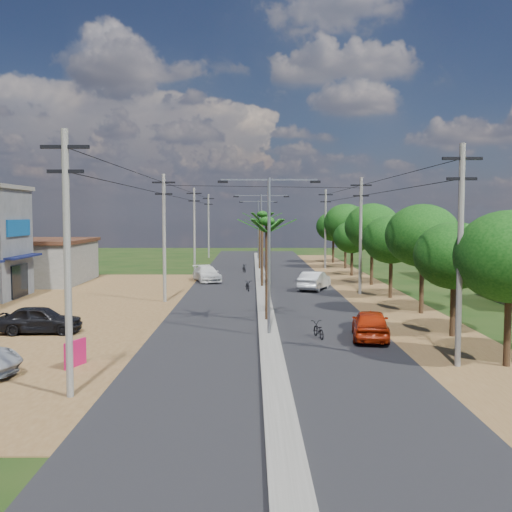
{
  "coord_description": "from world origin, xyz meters",
  "views": [
    {
      "loc": [
        -0.86,
        -29.87,
        6.19
      ],
      "look_at": [
        -0.54,
        15.78,
        3.0
      ],
      "focal_mm": 42.0,
      "sensor_mm": 36.0,
      "label": 1
    }
  ],
  "objects": [
    {
      "name": "ground",
      "position": [
        0.0,
        0.0,
        0.0
      ],
      "size": [
        160.0,
        160.0,
        0.0
      ],
      "primitive_type": "plane",
      "color": "black",
      "rests_on": "ground"
    },
    {
      "name": "utility_pole_e_b",
      "position": [
        7.5,
        16.0,
        4.76
      ],
      "size": [
        1.6,
        0.24,
        9.0
      ],
      "color": "#605E56",
      "rests_on": "ground"
    },
    {
      "name": "dirt_lot_west",
      "position": [
        -15.0,
        8.0,
        0.02
      ],
      "size": [
        18.0,
        46.0,
        0.04
      ],
      "primitive_type": "cube",
      "color": "brown",
      "rests_on": "ground"
    },
    {
      "name": "utility_pole_e_a",
      "position": [
        7.5,
        -6.0,
        4.76
      ],
      "size": [
        1.6,
        0.24,
        9.0
      ],
      "color": "#605E56",
      "rests_on": "ground"
    },
    {
      "name": "tree_east_f",
      "position": [
        9.2,
        30.0,
        3.89
      ],
      "size": [
        3.8,
        3.8,
        5.52
      ],
      "color": "black",
      "rests_on": "ground"
    },
    {
      "name": "dirt_shoulder_east",
      "position": [
        8.5,
        15.0,
        0.01
      ],
      "size": [
        5.0,
        90.0,
        0.03
      ],
      "primitive_type": "cube",
      "color": "brown",
      "rests_on": "ground"
    },
    {
      "name": "utility_pole_e_c",
      "position": [
        7.5,
        38.0,
        4.76
      ],
      "size": [
        1.6,
        0.24,
        9.0
      ],
      "color": "#605E56",
      "rests_on": "ground"
    },
    {
      "name": "palm_median_near",
      "position": [
        0.0,
        4.0,
        5.54
      ],
      "size": [
        2.0,
        2.0,
        6.15
      ],
      "color": "black",
      "rests_on": "ground"
    },
    {
      "name": "car_red_near",
      "position": [
        5.0,
        -0.72,
        0.74
      ],
      "size": [
        2.38,
        4.58,
        1.49
      ],
      "primitive_type": "imported",
      "rotation": [
        0.0,
        0.0,
        2.99
      ],
      "color": "#9B2008",
      "rests_on": "ground"
    },
    {
      "name": "car_white_far",
      "position": [
        -5.0,
        24.73,
        0.7
      ],
      "size": [
        3.27,
        5.15,
        1.39
      ],
      "primitive_type": "imported",
      "rotation": [
        0.0,
        0.0,
        0.3
      ],
      "color": "silver",
      "rests_on": "ground"
    },
    {
      "name": "car_silver_mid",
      "position": [
        4.24,
        18.61,
        0.76
      ],
      "size": [
        3.18,
        4.87,
        1.52
      ],
      "primitive_type": "imported",
      "rotation": [
        0.0,
        0.0,
        2.77
      ],
      "color": "#A5A9AE",
      "rests_on": "ground"
    },
    {
      "name": "tree_east_e",
      "position": [
        9.6,
        22.0,
        5.09
      ],
      "size": [
        4.8,
        4.8,
        7.14
      ],
      "color": "black",
      "rests_on": "ground"
    },
    {
      "name": "tree_east_a",
      "position": [
        9.5,
        -6.0,
        4.49
      ],
      "size": [
        4.4,
        4.4,
        6.37
      ],
      "color": "black",
      "rests_on": "ground"
    },
    {
      "name": "roadside_sign",
      "position": [
        -8.0,
        -6.0,
        0.56
      ],
      "size": [
        0.55,
        1.29,
        1.12
      ],
      "rotation": [
        0.0,
        0.0,
        -0.36
      ],
      "color": "#A70F44",
      "rests_on": "ground"
    },
    {
      "name": "median",
      "position": [
        0.0,
        18.0,
        0.09
      ],
      "size": [
        1.0,
        90.0,
        0.18
      ],
      "primitive_type": "cube",
      "color": "#605E56",
      "rests_on": "ground"
    },
    {
      "name": "tree_east_g",
      "position": [
        9.8,
        38.0,
        5.24
      ],
      "size": [
        5.0,
        5.0,
        7.38
      ],
      "color": "black",
      "rests_on": "ground"
    },
    {
      "name": "tree_east_h",
      "position": [
        9.5,
        46.0,
        4.64
      ],
      "size": [
        4.4,
        4.4,
        6.52
      ],
      "color": "black",
      "rests_on": "ground"
    },
    {
      "name": "low_shed",
      "position": [
        -21.0,
        24.0,
        1.97
      ],
      "size": [
        10.4,
        10.4,
        3.95
      ],
      "color": "#605E56",
      "rests_on": "ground"
    },
    {
      "name": "palm_median_far",
      "position": [
        0.0,
        36.0,
        5.26
      ],
      "size": [
        2.0,
        2.0,
        5.85
      ],
      "color": "black",
      "rests_on": "ground"
    },
    {
      "name": "moto_rider_west_a",
      "position": [
        -1.2,
        18.05,
        0.42
      ],
      "size": [
        0.8,
        1.67,
        0.84
      ],
      "primitive_type": "imported",
      "rotation": [
        0.0,
        0.0,
        0.15
      ],
      "color": "black",
      "rests_on": "ground"
    },
    {
      "name": "utility_pole_w_b",
      "position": [
        -7.0,
        12.0,
        4.76
      ],
      "size": [
        1.6,
        0.24,
        9.0
      ],
      "color": "#605E56",
      "rests_on": "ground"
    },
    {
      "name": "car_parked_dark",
      "position": [
        -11.83,
        0.83,
        0.72
      ],
      "size": [
        4.29,
        1.85,
        1.44
      ],
      "primitive_type": "imported",
      "rotation": [
        0.0,
        0.0,
        1.6
      ],
      "color": "black",
      "rests_on": "ground"
    },
    {
      "name": "tree_east_d",
      "position": [
        9.4,
        14.0,
        4.34
      ],
      "size": [
        4.2,
        4.2,
        6.13
      ],
      "color": "black",
      "rests_on": "ground"
    },
    {
      "name": "streetlight_near",
      "position": [
        0.0,
        0.0,
        4.79
      ],
      "size": [
        5.1,
        0.18,
        8.0
      ],
      "color": "gray",
      "rests_on": "ground"
    },
    {
      "name": "tree_east_b",
      "position": [
        9.3,
        0.0,
        4.11
      ],
      "size": [
        4.0,
        4.0,
        5.83
      ],
      "color": "black",
      "rests_on": "ground"
    },
    {
      "name": "utility_pole_w_c",
      "position": [
        -7.0,
        34.0,
        4.76
      ],
      "size": [
        1.6,
        0.24,
        9.0
      ],
      "color": "#605E56",
      "rests_on": "ground"
    },
    {
      "name": "palm_median_mid",
      "position": [
        0.0,
        20.0,
        5.9
      ],
      "size": [
        2.0,
        2.0,
        6.55
      ],
      "color": "black",
      "rests_on": "ground"
    },
    {
      "name": "road",
      "position": [
        0.0,
        15.0,
        0.02
      ],
      "size": [
        12.0,
        110.0,
        0.04
      ],
      "primitive_type": "cube",
      "color": "black",
      "rests_on": "ground"
    },
    {
      "name": "tree_east_c",
      "position": [
        9.7,
        7.0,
        4.86
      ],
      "size": [
        4.6,
        4.6,
        6.83
      ],
      "color": "black",
      "rests_on": "ground"
    },
    {
      "name": "utility_pole_w_d",
      "position": [
        -7.0,
        55.0,
        4.76
      ],
      "size": [
        1.6,
        0.24,
        9.0
      ],
      "color": "#605E56",
      "rests_on": "ground"
    },
    {
      "name": "utility_pole_w_a",
      "position": [
        -7.0,
        -10.0,
        4.76
      ],
      "size": [
        1.6,
        0.24,
        9.0
      ],
      "color": "#605E56",
      "rests_on": "ground"
    },
    {
      "name": "streetlight_far",
      "position": [
        0.0,
        50.0,
        4.79
      ],
      "size": [
        5.1,
        0.18,
        8.0
      ],
      "color": "gray",
      "rests_on": "ground"
    },
    {
      "name": "moto_rider_west_b",
      "position": [
        -1.68,
        33.04,
        0.45
      ],
      "size": [
        0.72,
        1.56,
        0.9
      ],
      "primitive_type": "imported",
      "rotation": [
        0.0,
        0.0,
        0.21
      ],
      "color": "black",
      "rests_on": "ground"
    },
    {
      "name": "house_east_far",
      "position": [
        21.0,
        28.0,
        2.39
      ],
      "size": [
        7.6,
        7.5,
        4.6
      ],
      "color": "gray",
      "rests_on": "ground"
    },
    {
      "name": "streetlight_mid",
      "position": [
        0.0,
        25.0,
        4.79
      ],
      "size": [
        5.1,
        0.18,
        8.0
      ],
      "color": "gray",
      "rests_on": "ground"
    },
    {
      "name": "moto_rider_east",
      "position": [
        2.46,
        -0.44,
        0.41
      ],
      "size": [
        0.82,
        1.62,
        0.81
      ],
      "primitive_type": "imported",
      "rotation": [
        0.0,
        0.0,
        3.33
      ],
      "color": "black",
      "rests_on": "ground"
    }
  ]
}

